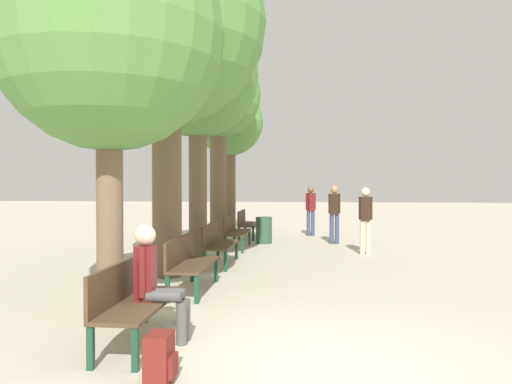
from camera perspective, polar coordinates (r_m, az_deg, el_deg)
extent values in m
plane|color=beige|center=(5.10, 5.25, -18.62)|extent=(80.00, 80.00, 0.00)
cube|color=#4C3823|center=(5.58, -13.03, -12.33)|extent=(0.51, 1.65, 0.04)
cube|color=#4C3823|center=(5.61, -15.36, -9.90)|extent=(0.04, 1.65, 0.41)
cube|color=#19422D|center=(4.87, -13.63, -17.08)|extent=(0.06, 0.06, 0.41)
cube|color=#19422D|center=(6.30, -8.82, -12.85)|extent=(0.06, 0.06, 0.41)
cube|color=#19422D|center=(5.02, -18.38, -16.55)|extent=(0.06, 0.06, 0.41)
cube|color=#19422D|center=(6.42, -12.56, -12.61)|extent=(0.06, 0.06, 0.41)
cube|color=#4C3823|center=(8.00, -7.08, -8.24)|extent=(0.51, 1.65, 0.04)
cube|color=#4C3823|center=(8.02, -8.74, -6.58)|extent=(0.04, 1.65, 0.41)
cube|color=#19422D|center=(7.25, -6.81, -11.01)|extent=(0.06, 0.06, 0.41)
cube|color=#19422D|center=(8.75, -4.57, -8.92)|extent=(0.06, 0.06, 0.41)
cube|color=#19422D|center=(7.35, -10.08, -10.85)|extent=(0.06, 0.06, 0.41)
cube|color=#19422D|center=(8.83, -7.30, -8.83)|extent=(0.06, 0.06, 0.41)
cube|color=#4C3823|center=(10.48, -3.98, -6.02)|extent=(0.51, 1.65, 0.04)
cube|color=#4C3823|center=(10.50, -5.25, -4.77)|extent=(0.04, 1.65, 0.41)
cube|color=#19422D|center=(9.72, -3.51, -7.91)|extent=(0.06, 0.06, 0.41)
cube|color=#19422D|center=(11.24, -2.24, -6.69)|extent=(0.06, 0.06, 0.41)
cube|color=#19422D|center=(9.79, -5.98, -7.84)|extent=(0.06, 0.06, 0.41)
cube|color=#19422D|center=(11.31, -4.37, -6.65)|extent=(0.06, 0.06, 0.41)
cube|color=#4C3823|center=(12.99, -2.08, -4.65)|extent=(0.51, 1.65, 0.04)
cube|color=#4C3823|center=(13.00, -3.11, -3.64)|extent=(0.04, 1.65, 0.41)
cube|color=#19422D|center=(12.22, -1.59, -6.06)|extent=(0.06, 0.06, 0.41)
cube|color=#19422D|center=(13.76, -0.76, -5.27)|extent=(0.06, 0.06, 0.41)
cube|color=#19422D|center=(12.28, -3.55, -6.03)|extent=(0.06, 0.06, 0.41)
cube|color=#19422D|center=(13.81, -2.51, -5.24)|extent=(0.06, 0.06, 0.41)
cube|color=#4C3823|center=(15.52, -0.80, -3.72)|extent=(0.51, 1.65, 0.04)
cube|color=#4C3823|center=(15.53, -1.67, -2.88)|extent=(0.04, 1.65, 0.41)
cube|color=#19422D|center=(14.74, -0.32, -4.84)|extent=(0.06, 0.06, 0.41)
cube|color=#19422D|center=(16.28, 0.25, -4.29)|extent=(0.06, 0.06, 0.41)
cube|color=#19422D|center=(14.79, -1.96, -4.82)|extent=(0.06, 0.06, 0.41)
cube|color=#19422D|center=(16.33, -1.23, -4.27)|extent=(0.06, 0.06, 0.41)
cylinder|color=brown|center=(6.75, -16.37, -1.67)|extent=(0.34, 0.34, 2.80)
sphere|color=#568E42|center=(7.01, -16.47, 16.82)|extent=(3.01, 3.01, 3.01)
cylinder|color=brown|center=(9.29, -10.15, 1.59)|extent=(0.54, 0.54, 3.61)
sphere|color=#568E42|center=(9.73, -10.20, 18.38)|extent=(3.66, 3.66, 3.66)
cylinder|color=brown|center=(11.86, -6.66, 1.07)|extent=(0.43, 0.43, 3.44)
sphere|color=#568E42|center=(12.12, -6.68, 13.04)|extent=(2.89, 2.89, 2.89)
cylinder|color=brown|center=(14.57, -4.33, 1.34)|extent=(0.49, 0.49, 3.58)
sphere|color=#568E42|center=(14.79, -4.34, 10.97)|extent=(2.49, 2.49, 2.49)
cylinder|color=brown|center=(16.70, -3.04, 0.53)|extent=(0.41, 0.41, 3.13)
sphere|color=#568E42|center=(16.83, -3.05, 8.01)|extent=(2.26, 2.26, 2.26)
cylinder|color=#4C4C4C|center=(5.50, -10.66, -11.66)|extent=(0.42, 0.12, 0.12)
cylinder|color=#4C4C4C|center=(5.52, -8.51, -14.66)|extent=(0.12, 0.12, 0.45)
cylinder|color=#4C4C4C|center=(5.64, -10.23, -11.34)|extent=(0.42, 0.12, 0.12)
cylinder|color=#4C4C4C|center=(5.65, -8.13, -14.27)|extent=(0.12, 0.12, 0.45)
cube|color=maroon|center=(5.58, -12.53, -9.03)|extent=(0.19, 0.23, 0.59)
cylinder|color=maroon|center=(5.46, -12.94, -8.94)|extent=(0.09, 0.09, 0.53)
cylinder|color=maroon|center=(5.69, -12.13, -8.53)|extent=(0.09, 0.09, 0.53)
sphere|color=beige|center=(5.53, -12.54, -4.81)|extent=(0.23, 0.23, 0.23)
cube|color=maroon|center=(4.58, -11.02, -18.12)|extent=(0.21, 0.29, 0.42)
cube|color=maroon|center=(4.57, -9.45, -19.00)|extent=(0.04, 0.20, 0.19)
cylinder|color=#384260|center=(14.22, 8.64, -4.22)|extent=(0.12, 0.12, 0.83)
cylinder|color=#384260|center=(14.23, 9.24, -4.22)|extent=(0.12, 0.12, 0.83)
cube|color=black|center=(14.18, 8.95, -1.37)|extent=(0.25, 0.22, 0.59)
cylinder|color=black|center=(14.17, 8.45, -1.31)|extent=(0.09, 0.09, 0.56)
cylinder|color=black|center=(14.19, 9.45, -1.31)|extent=(0.09, 0.09, 0.56)
sphere|color=#A37A5B|center=(14.17, 8.95, 0.29)|extent=(0.22, 0.22, 0.22)
cylinder|color=#384260|center=(16.28, 6.01, -3.57)|extent=(0.12, 0.12, 0.81)
cylinder|color=#384260|center=(16.28, 6.52, -3.57)|extent=(0.12, 0.12, 0.81)
cube|color=maroon|center=(16.24, 6.27, -1.12)|extent=(0.26, 0.28, 0.58)
cylinder|color=maroon|center=(16.24, 5.84, -1.07)|extent=(0.08, 0.08, 0.55)
cylinder|color=maroon|center=(16.24, 6.70, -1.07)|extent=(0.08, 0.08, 0.55)
sphere|color=brown|center=(16.23, 6.27, 0.30)|extent=(0.22, 0.22, 0.22)
cylinder|color=beige|center=(12.24, 12.06, -5.13)|extent=(0.12, 0.12, 0.81)
cylinder|color=beige|center=(12.25, 12.73, -5.12)|extent=(0.12, 0.12, 0.81)
cube|color=black|center=(12.19, 12.41, -1.88)|extent=(0.24, 0.21, 0.57)
cylinder|color=black|center=(12.18, 11.85, -1.82)|extent=(0.08, 0.08, 0.55)
cylinder|color=black|center=(12.20, 12.98, -1.82)|extent=(0.08, 0.08, 0.55)
sphere|color=beige|center=(12.18, 12.42, 0.01)|extent=(0.22, 0.22, 0.22)
cylinder|color=#2D5138|center=(14.19, 0.90, -4.38)|extent=(0.46, 0.46, 0.75)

